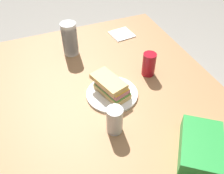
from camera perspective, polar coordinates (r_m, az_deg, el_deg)
dining_table at (r=1.21m, az=0.34°, el=-6.63°), size 1.43×1.08×0.77m
paper_plate at (r=1.17m, az=0.00°, el=-1.57°), size 0.24×0.24×0.01m
sandwich at (r=1.14m, az=-0.19°, el=0.16°), size 0.20×0.15×0.08m
soda_can_red at (r=1.26m, az=8.40°, el=5.15°), size 0.07×0.07×0.12m
chip_bag at (r=1.01m, az=19.62°, el=-12.81°), size 0.27×0.26×0.07m
plastic_cup_stack at (r=1.40m, az=-9.60°, el=10.77°), size 0.08×0.08×0.18m
soda_can_silver at (r=0.99m, az=0.60°, el=-7.56°), size 0.07×0.07×0.12m
paper_napkin at (r=1.60m, az=2.23°, el=11.94°), size 0.14×0.14×0.01m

